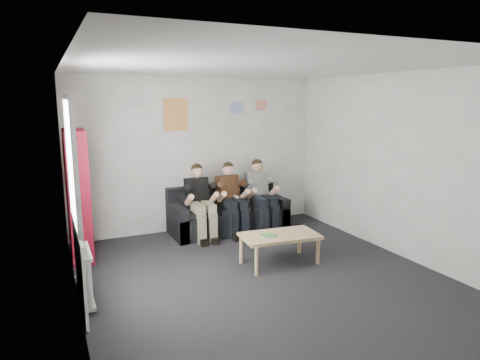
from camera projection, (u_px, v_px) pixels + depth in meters
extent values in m
plane|color=black|center=(263.00, 278.00, 5.60)|extent=(5.00, 5.00, 0.00)
plane|color=white|center=(265.00, 66.00, 5.10)|extent=(5.00, 5.00, 0.00)
plane|color=silver|center=(198.00, 154.00, 7.58)|extent=(4.50, 0.00, 4.50)
plane|color=silver|center=(425.00, 233.00, 3.12)|extent=(4.50, 0.00, 4.50)
plane|color=silver|center=(72.00, 193.00, 4.43)|extent=(0.00, 5.00, 5.00)
plane|color=silver|center=(400.00, 165.00, 6.28)|extent=(0.00, 5.00, 5.00)
cube|color=black|center=(229.00, 220.00, 7.58)|extent=(2.05, 0.84, 0.39)
cube|color=black|center=(222.00, 195.00, 7.80)|extent=(2.05, 0.19, 0.40)
cube|color=black|center=(177.00, 222.00, 7.18)|extent=(0.17, 0.84, 0.56)
cube|color=black|center=(275.00, 210.00, 7.95)|extent=(0.17, 0.84, 0.56)
cube|color=black|center=(230.00, 208.00, 7.47)|extent=(1.71, 0.58, 0.09)
cube|color=maroon|center=(78.00, 195.00, 6.19)|extent=(0.28, 0.85, 1.89)
cube|color=tan|center=(280.00, 236.00, 6.03)|extent=(1.08, 0.60, 0.04)
cylinder|color=tan|center=(257.00, 262.00, 5.65)|extent=(0.05, 0.05, 0.39)
cylinder|color=tan|center=(318.00, 251.00, 6.05)|extent=(0.05, 0.05, 0.39)
cylinder|color=tan|center=(241.00, 250.00, 6.09)|extent=(0.05, 0.05, 0.39)
cylinder|color=tan|center=(299.00, 241.00, 6.49)|extent=(0.05, 0.05, 0.39)
cube|color=silver|center=(268.00, 237.00, 5.89)|extent=(0.19, 0.14, 0.02)
cube|color=green|center=(268.00, 235.00, 5.92)|extent=(0.19, 0.14, 0.02)
cube|color=black|center=(197.00, 193.00, 7.28)|extent=(0.38, 0.28, 0.54)
sphere|color=tan|center=(197.00, 171.00, 7.18)|extent=(0.21, 0.21, 0.21)
sphere|color=black|center=(197.00, 169.00, 7.19)|extent=(0.20, 0.20, 0.20)
cube|color=gray|center=(203.00, 207.00, 7.06)|extent=(0.34, 0.44, 0.14)
cube|color=gray|center=(207.00, 229.00, 6.93)|extent=(0.32, 0.13, 0.48)
cube|color=black|center=(209.00, 241.00, 6.92)|extent=(0.32, 0.25, 0.10)
cube|color=#4B3119|center=(228.00, 190.00, 7.52)|extent=(0.38, 0.28, 0.53)
sphere|color=tan|center=(228.00, 170.00, 7.42)|extent=(0.21, 0.21, 0.21)
sphere|color=black|center=(228.00, 168.00, 7.42)|extent=(0.20, 0.20, 0.20)
cube|color=black|center=(234.00, 204.00, 7.30)|extent=(0.34, 0.43, 0.14)
cube|color=black|center=(239.00, 224.00, 7.17)|extent=(0.32, 0.13, 0.48)
cube|color=black|center=(241.00, 236.00, 7.16)|extent=(0.32, 0.25, 0.09)
cube|color=silver|center=(236.00, 197.00, 7.19)|extent=(0.04, 0.13, 0.04)
cube|color=white|center=(256.00, 187.00, 7.75)|extent=(0.39, 0.28, 0.55)
sphere|color=tan|center=(257.00, 167.00, 7.65)|extent=(0.21, 0.21, 0.21)
sphere|color=black|center=(257.00, 165.00, 7.65)|extent=(0.20, 0.20, 0.20)
cube|color=black|center=(264.00, 200.00, 7.53)|extent=(0.35, 0.44, 0.14)
cube|color=black|center=(269.00, 220.00, 7.40)|extent=(0.33, 0.14, 0.48)
cube|color=black|center=(271.00, 232.00, 7.38)|extent=(0.33, 0.25, 0.10)
cylinder|color=white|center=(90.00, 285.00, 4.58)|extent=(0.06, 0.06, 0.60)
cylinder|color=white|center=(89.00, 282.00, 4.66)|extent=(0.06, 0.06, 0.60)
cylinder|color=white|center=(88.00, 279.00, 4.73)|extent=(0.06, 0.06, 0.60)
cylinder|color=white|center=(87.00, 276.00, 4.80)|extent=(0.06, 0.06, 0.60)
cylinder|color=white|center=(87.00, 274.00, 4.87)|extent=(0.06, 0.06, 0.60)
cylinder|color=white|center=(86.00, 271.00, 4.94)|extent=(0.06, 0.06, 0.60)
cylinder|color=white|center=(85.00, 269.00, 5.01)|extent=(0.06, 0.06, 0.60)
cylinder|color=white|center=(85.00, 266.00, 5.08)|extent=(0.06, 0.06, 0.60)
cube|color=white|center=(89.00, 298.00, 4.89)|extent=(0.10, 0.64, 0.04)
cube|color=white|center=(85.00, 252.00, 4.78)|extent=(0.10, 0.64, 0.04)
cube|color=white|center=(71.00, 162.00, 4.56)|extent=(0.02, 1.00, 1.30)
cube|color=white|center=(67.00, 97.00, 4.44)|extent=(0.05, 1.12, 0.06)
cube|color=white|center=(77.00, 223.00, 4.69)|extent=(0.05, 1.12, 0.06)
cube|color=white|center=(80.00, 268.00, 4.79)|extent=(0.03, 1.30, 0.90)
cube|color=#EBC853|center=(176.00, 115.00, 7.28)|extent=(0.42, 0.01, 0.55)
cube|color=blue|center=(237.00, 108.00, 7.73)|extent=(0.25, 0.01, 0.20)
cube|color=#E146A4|center=(262.00, 105.00, 7.93)|extent=(0.22, 0.01, 0.18)
cube|color=silver|center=(140.00, 103.00, 6.99)|extent=(0.20, 0.01, 0.14)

